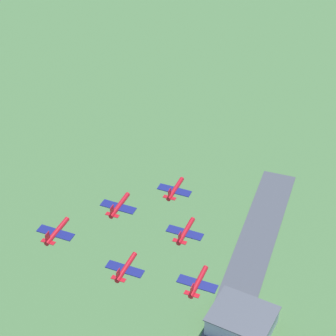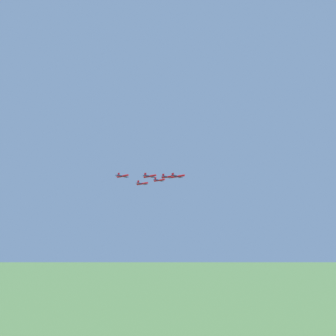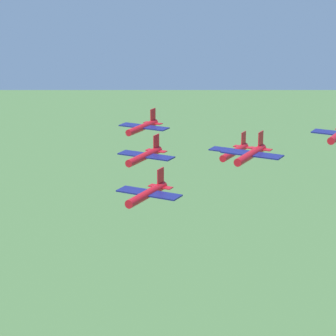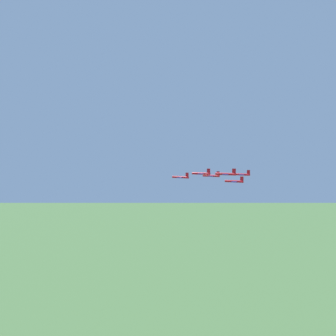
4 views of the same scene
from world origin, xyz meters
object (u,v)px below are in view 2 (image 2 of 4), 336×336
(jet_4, at_px, (142,184))
(jet_5, at_px, (122,176))
(jet_1, at_px, (167,177))
(jet_0, at_px, (177,176))
(jet_3, at_px, (159,180))
(jet_2, at_px, (149,176))

(jet_4, xyz_separation_m, jet_5, (17.46, 1.61, 2.32))
(jet_1, relative_size, jet_4, 1.00)
(jet_0, xyz_separation_m, jet_3, (-14.72, -31.29, 3.84))
(jet_0, distance_m, jet_4, 29.83)
(jet_3, relative_size, jet_5, 1.00)
(jet_3, bearing_deg, jet_4, -0.00)
(jet_0, bearing_deg, jet_2, -59.53)
(jet_1, xyz_separation_m, jet_4, (10.10, -14.03, -4.14))
(jet_0, height_order, jet_2, jet_2)
(jet_0, relative_size, jet_4, 1.00)
(jet_1, xyz_separation_m, jet_3, (-7.36, -15.64, 0.82))
(jet_4, bearing_deg, jet_5, 0.00)
(jet_3, height_order, jet_4, jet_3)
(jet_2, xyz_separation_m, jet_3, (-24.82, -17.26, 3.23))
(jet_1, height_order, jet_5, jet_1)
(jet_0, height_order, jet_3, jet_3)
(jet_1, distance_m, jet_4, 17.78)
(jet_1, relative_size, jet_2, 1.00)
(jet_2, height_order, jet_4, jet_2)
(jet_2, bearing_deg, jet_4, -120.47)
(jet_0, bearing_deg, jet_1, -120.47)
(jet_4, bearing_deg, jet_0, 90.00)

